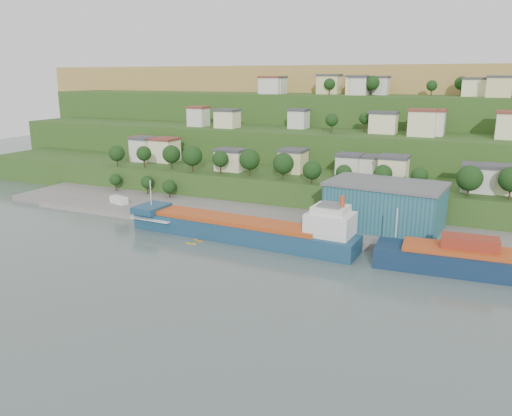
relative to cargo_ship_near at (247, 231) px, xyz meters
The scene contains 10 objects.
ground 11.19m from the cargo_ship_near, 115.14° to the right, with size 500.00×500.00×0.00m, color #455451.
quay 23.95m from the cargo_ship_near, 49.74° to the left, with size 220.00×26.00×4.00m, color slate.
pebble_beach 60.90m from the cargo_ship_near, 168.47° to the left, with size 40.00×18.00×2.40m, color slate.
hillside 158.92m from the cargo_ship_near, 91.65° to the left, with size 360.00×210.84×96.00m.
cargo_ship_near is the anchor object (origin of this frame).
warehouse 38.98m from the cargo_ship_near, 32.67° to the left, with size 32.76×22.04×12.80m.
caravan 53.86m from the cargo_ship_near, 167.39° to the left, with size 6.75×2.81×3.15m, color white.
dinghy 53.22m from the cargo_ship_near, 168.98° to the left, with size 3.73×1.40×0.75m, color silver.
kayak_orange 13.35m from the cargo_ship_near, 153.41° to the right, with size 2.86×1.49×0.72m.
kayak_yellow 15.24m from the cargo_ship_near, 144.34° to the right, with size 2.93×0.65×0.73m.
Camera 1 is at (59.44, -105.80, 42.95)m, focal length 35.00 mm.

